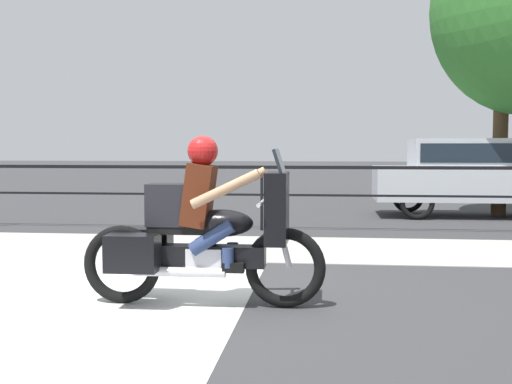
{
  "coord_description": "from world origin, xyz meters",
  "views": [
    {
      "loc": [
        1.15,
        -6.04,
        1.52
      ],
      "look_at": [
        0.46,
        0.28,
        1.07
      ],
      "focal_mm": 45.0,
      "sensor_mm": 36.0,
      "label": 1
    }
  ],
  "objects": [
    {
      "name": "parked_car",
      "position": [
        4.29,
        8.22,
        0.96
      ],
      "size": [
        4.33,
        1.63,
        1.69
      ],
      "rotation": [
        0.0,
        0.0,
        -0.0
      ],
      "color": "#B7BCC4",
      "rests_on": "ground"
    },
    {
      "name": "tree_behind_car",
      "position": [
        4.95,
        8.53,
        4.27
      ],
      "size": [
        2.93,
        2.93,
        5.91
      ],
      "color": "brown",
      "rests_on": "ground"
    },
    {
      "name": "sidewalk_band",
      "position": [
        0.0,
        3.4,
        0.01
      ],
      "size": [
        44.0,
        2.4,
        0.01
      ],
      "primitive_type": "cube",
      "color": "#B7B2A8",
      "rests_on": "ground"
    },
    {
      "name": "fence_railing",
      "position": [
        0.0,
        5.46,
        0.93
      ],
      "size": [
        36.0,
        0.05,
        1.18
      ],
      "color": "black",
      "rests_on": "ground"
    },
    {
      "name": "motorcycle",
      "position": [
        -0.02,
        -0.08,
        0.72
      ],
      "size": [
        2.34,
        0.76,
        1.62
      ],
      "rotation": [
        0.0,
        0.0,
        -0.08
      ],
      "color": "black",
      "rests_on": "ground"
    },
    {
      "name": "crosswalk_band",
      "position": [
        -1.43,
        -0.2,
        0.0
      ],
      "size": [
        3.65,
        6.0,
        0.01
      ],
      "primitive_type": "cube",
      "color": "silver",
      "rests_on": "ground"
    },
    {
      "name": "ground_plane",
      "position": [
        0.0,
        0.0,
        0.0
      ],
      "size": [
        120.0,
        120.0,
        0.0
      ],
      "primitive_type": "plane",
      "color": "#38383A"
    }
  ]
}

